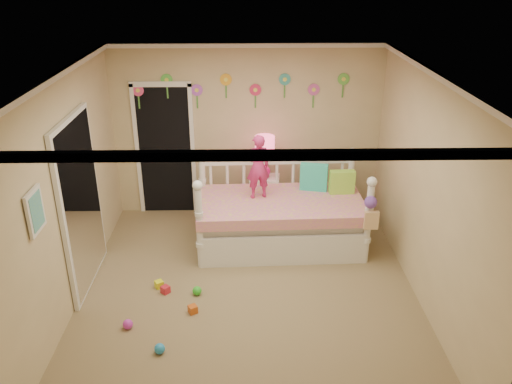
{
  "coord_description": "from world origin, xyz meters",
  "views": [
    {
      "loc": [
        -0.01,
        -5.22,
        3.67
      ],
      "look_at": [
        0.1,
        0.6,
        1.05
      ],
      "focal_mm": 36.34,
      "sensor_mm": 36.0,
      "label": 1
    }
  ],
  "objects_px": {
    "child": "(258,167)",
    "nightstand": "(264,199)",
    "daybed": "(280,204)",
    "table_lamp": "(265,150)"
  },
  "relations": [
    {
      "from": "daybed",
      "to": "nightstand",
      "type": "xyz_separation_m",
      "value": [
        -0.19,
        0.72,
        -0.26
      ]
    },
    {
      "from": "child",
      "to": "nightstand",
      "type": "distance_m",
      "value": 1.01
    },
    {
      "from": "child",
      "to": "table_lamp",
      "type": "xyz_separation_m",
      "value": [
        0.11,
        0.64,
        0.01
      ]
    },
    {
      "from": "child",
      "to": "daybed",
      "type": "bearing_deg",
      "value": 149.8
    },
    {
      "from": "table_lamp",
      "to": "nightstand",
      "type": "bearing_deg",
      "value": 0.0
    },
    {
      "from": "daybed",
      "to": "nightstand",
      "type": "relative_size",
      "value": 3.16
    },
    {
      "from": "nightstand",
      "to": "child",
      "type": "bearing_deg",
      "value": -94.94
    },
    {
      "from": "daybed",
      "to": "nightstand",
      "type": "height_order",
      "value": "daybed"
    },
    {
      "from": "daybed",
      "to": "nightstand",
      "type": "bearing_deg",
      "value": 103.01
    },
    {
      "from": "child",
      "to": "nightstand",
      "type": "bearing_deg",
      "value": -115.2
    }
  ]
}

